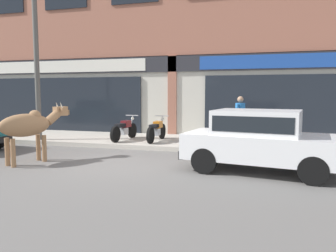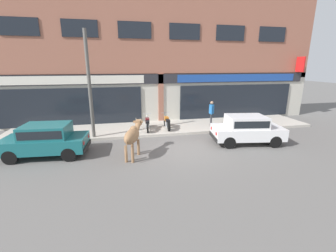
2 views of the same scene
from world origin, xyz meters
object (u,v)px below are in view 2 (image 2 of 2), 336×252
cow (133,136)px  motorcycle_1 (167,122)px  motorcycle_0 (147,124)px  car_0 (247,128)px  utility_pole (89,86)px  pedestrian (211,111)px  car_1 (46,139)px

cow → motorcycle_1: (2.33, 3.79, -0.47)m
motorcycle_0 → motorcycle_1: bearing=3.0°
car_0 → motorcycle_0: 5.68m
car_0 → utility_pole: size_ratio=0.68×
motorcycle_1 → pedestrian: size_ratio=1.13×
motorcycle_0 → pedestrian: bearing=0.7°
cow → motorcycle_0: size_ratio=1.13×
motorcycle_0 → utility_pole: utility_pole is taller
car_0 → motorcycle_1: (-3.54, 3.15, -0.28)m
car_1 → motorcycle_1: car_1 is taller
motorcycle_1 → motorcycle_0: bearing=-177.0°
car_1 → motorcycle_0: bearing=29.6°
utility_pole → car_0: bearing=-16.5°
cow → car_0: 5.91m
car_0 → utility_pole: utility_pole is taller
motorcycle_1 → pedestrian: bearing=-0.2°
motorcycle_0 → utility_pole: 3.94m
cow → motorcycle_0: (1.10, 3.73, -0.47)m
motorcycle_0 → motorcycle_1: same height
pedestrian → car_1: bearing=-162.6°
cow → utility_pole: 4.02m
car_0 → motorcycle_1: 4.74m
cow → motorcycle_0: cow is taller
car_1 → pedestrian: bearing=17.4°
cow → motorcycle_1: size_ratio=1.13×
motorcycle_0 → pedestrian: size_ratio=1.13×
motorcycle_1 → car_0: bearing=-41.6°
motorcycle_1 → car_1: bearing=-155.1°
car_0 → motorcycle_1: size_ratio=2.08×
motorcycle_0 → utility_pole: size_ratio=0.33×
utility_pole → cow: bearing=-56.7°
motorcycle_0 → pedestrian: pedestrian is taller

